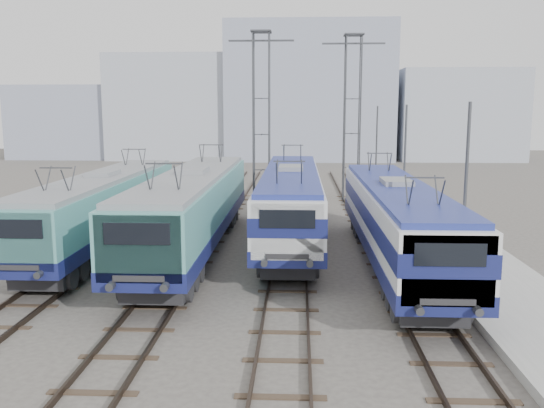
% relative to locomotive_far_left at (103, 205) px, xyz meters
% --- Properties ---
extents(ground, '(160.00, 160.00, 0.00)m').
position_rel_locomotive_far_left_xyz_m(ground, '(6.75, -8.18, -2.21)').
color(ground, '#514C47').
extents(platform, '(4.00, 70.00, 0.30)m').
position_rel_locomotive_far_left_xyz_m(platform, '(16.95, -0.18, -2.06)').
color(platform, '#9E9E99').
rests_on(platform, ground).
extents(locomotive_far_left, '(2.80, 17.67, 3.32)m').
position_rel_locomotive_far_left_xyz_m(locomotive_far_left, '(0.00, 0.00, 0.00)').
color(locomotive_far_left, navy).
rests_on(locomotive_far_left, ground).
extents(locomotive_center_left, '(2.98, 18.84, 3.55)m').
position_rel_locomotive_far_left_xyz_m(locomotive_center_left, '(4.50, -0.78, 0.13)').
color(locomotive_center_left, navy).
rests_on(locomotive_center_left, ground).
extents(locomotive_center_right, '(2.88, 18.20, 3.42)m').
position_rel_locomotive_far_left_xyz_m(locomotive_center_right, '(9.00, 2.05, 0.12)').
color(locomotive_center_right, navy).
rests_on(locomotive_center_right, ground).
extents(locomotive_far_right, '(2.82, 17.80, 3.35)m').
position_rel_locomotive_far_left_xyz_m(locomotive_far_right, '(13.50, -2.78, 0.07)').
color(locomotive_far_right, navy).
rests_on(locomotive_far_right, ground).
extents(catenary_tower_west, '(4.50, 1.20, 12.00)m').
position_rel_locomotive_far_left_xyz_m(catenary_tower_west, '(6.75, 13.82, 4.44)').
color(catenary_tower_west, '#3F4247').
rests_on(catenary_tower_west, ground).
extents(catenary_tower_east, '(4.50, 1.20, 12.00)m').
position_rel_locomotive_far_left_xyz_m(catenary_tower_east, '(13.25, 15.82, 4.44)').
color(catenary_tower_east, '#3F4247').
rests_on(catenary_tower_east, ground).
extents(mast_front, '(0.12, 0.12, 7.00)m').
position_rel_locomotive_far_left_xyz_m(mast_front, '(15.35, -6.18, 1.29)').
color(mast_front, '#3F4247').
rests_on(mast_front, ground).
extents(mast_mid, '(0.12, 0.12, 7.00)m').
position_rel_locomotive_far_left_xyz_m(mast_mid, '(15.35, 5.82, 1.29)').
color(mast_mid, '#3F4247').
rests_on(mast_mid, ground).
extents(mast_rear, '(0.12, 0.12, 7.00)m').
position_rel_locomotive_far_left_xyz_m(mast_rear, '(15.35, 17.82, 1.29)').
color(mast_rear, '#3F4247').
rests_on(mast_rear, ground).
extents(building_west, '(18.00, 12.00, 14.00)m').
position_rel_locomotive_far_left_xyz_m(building_west, '(-7.25, 53.82, 4.79)').
color(building_west, '#A2A9B7').
rests_on(building_west, ground).
extents(building_center, '(22.00, 14.00, 18.00)m').
position_rel_locomotive_far_left_xyz_m(building_center, '(10.75, 53.82, 6.79)').
color(building_center, '#8F97AD').
rests_on(building_center, ground).
extents(building_east, '(16.00, 12.00, 12.00)m').
position_rel_locomotive_far_left_xyz_m(building_east, '(30.75, 53.82, 3.79)').
color(building_east, '#A2A9B7').
rests_on(building_east, ground).
extents(building_far_west, '(14.00, 10.00, 10.00)m').
position_rel_locomotive_far_left_xyz_m(building_far_west, '(-23.25, 53.82, 2.79)').
color(building_far_west, '#8F97AD').
rests_on(building_far_west, ground).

